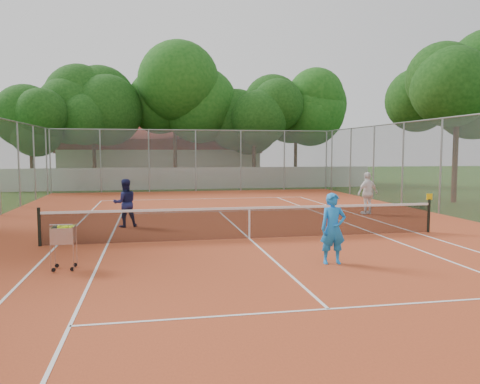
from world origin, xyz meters
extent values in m
plane|color=#1B3D10|center=(0.00, 0.00, 0.00)|extent=(120.00, 120.00, 0.00)
cube|color=#B34622|center=(0.00, 0.00, 0.01)|extent=(18.00, 34.00, 0.02)
cube|color=white|center=(0.00, 0.00, 0.02)|extent=(10.98, 23.78, 0.01)
cube|color=black|center=(0.00, 0.00, 0.51)|extent=(11.88, 0.10, 0.98)
cube|color=slate|center=(0.00, 0.00, 2.00)|extent=(18.00, 34.00, 4.00)
cube|color=silver|center=(0.00, 19.00, 0.75)|extent=(26.00, 0.30, 1.50)
cube|color=beige|center=(-2.00, 29.00, 2.20)|extent=(16.40, 9.00, 4.40)
cube|color=#10350D|center=(0.00, 22.00, 5.00)|extent=(29.00, 19.00, 10.00)
imported|color=#1A81E3|center=(1.28, -3.40, 0.85)|extent=(0.62, 0.43, 1.66)
imported|color=#191D4D|center=(-3.78, 2.96, 0.85)|extent=(0.94, 0.80, 1.67)
imported|color=white|center=(5.97, 4.45, 0.90)|extent=(1.11, 0.73, 1.76)
cube|color=#B3B4BA|center=(-4.80, -2.85, 0.55)|extent=(0.62, 0.62, 1.06)
camera|label=1|loc=(-2.87, -13.58, 2.66)|focal=35.00mm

